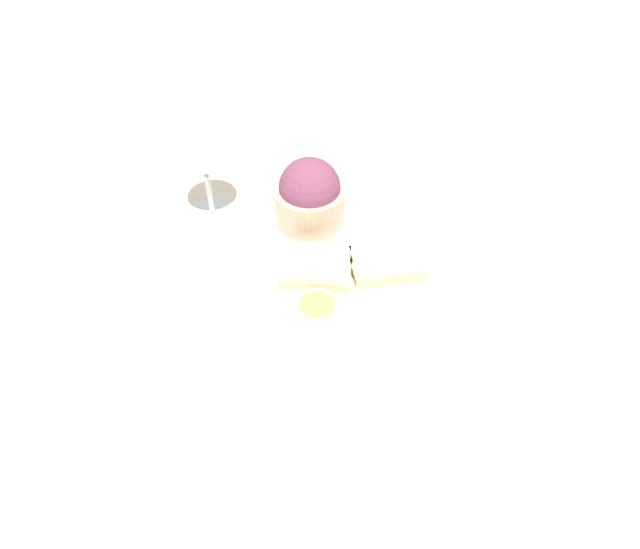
% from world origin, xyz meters
% --- Properties ---
extents(ground_plane, '(4.00, 4.00, 0.00)m').
position_xyz_m(ground_plane, '(0.00, 0.00, 0.00)').
color(ground_plane, beige).
extents(dinner_plate, '(0.33, 0.33, 0.01)m').
position_xyz_m(dinner_plate, '(0.00, 0.00, 0.01)').
color(dinner_plate, white).
rests_on(dinner_plate, ground_plane).
extents(salad_bowl, '(0.11, 0.11, 0.11)m').
position_xyz_m(salad_bowl, '(0.02, 0.13, 0.06)').
color(salad_bowl, tan).
rests_on(salad_bowl, dinner_plate).
extents(sauce_ramekin, '(0.06, 0.06, 0.03)m').
position_xyz_m(sauce_ramekin, '(-0.02, -0.06, 0.03)').
color(sauce_ramekin, beige).
rests_on(sauce_ramekin, dinner_plate).
extents(cheese_toast_near, '(0.10, 0.07, 0.03)m').
position_xyz_m(cheese_toast_near, '(0.10, 0.01, 0.03)').
color(cheese_toast_near, '#D1B27F').
rests_on(cheese_toast_near, dinner_plate).
extents(cheese_toast_far, '(0.12, 0.10, 0.03)m').
position_xyz_m(cheese_toast_far, '(0.00, 0.02, 0.03)').
color(cheese_toast_far, '#D1B27F').
rests_on(cheese_toast_far, dinner_plate).
extents(wine_glass, '(0.08, 0.08, 0.15)m').
position_xyz_m(wine_glass, '(-0.12, 0.20, 0.11)').
color(wine_glass, silver).
rests_on(wine_glass, ground_plane).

